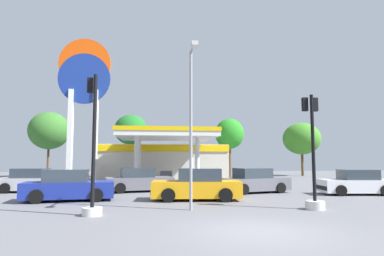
% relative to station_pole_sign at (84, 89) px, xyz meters
% --- Properties ---
extents(ground_plane, '(90.00, 90.00, 0.00)m').
position_rel_station_pole_sign_xyz_m(ground_plane, '(9.13, -19.94, -8.09)').
color(ground_plane, slate).
rests_on(ground_plane, ground).
extents(gas_station, '(11.89, 12.35, 4.31)m').
position_rel_station_pole_sign_xyz_m(gas_station, '(7.09, 2.42, -6.07)').
color(gas_station, beige).
rests_on(gas_station, ground).
extents(station_pole_sign, '(4.46, 0.56, 12.61)m').
position_rel_station_pole_sign_xyz_m(station_pole_sign, '(0.00, 0.00, 0.00)').
color(station_pole_sign, white).
rests_on(station_pole_sign, ground).
extents(car_0, '(4.45, 2.36, 1.53)m').
position_rel_station_pole_sign_xyz_m(car_0, '(1.98, -12.22, -7.39)').
color(car_0, black).
rests_on(car_0, ground).
extents(car_1, '(4.14, 2.16, 1.43)m').
position_rel_station_pole_sign_xyz_m(car_1, '(17.71, -11.21, -7.44)').
color(car_1, black).
rests_on(car_1, ground).
extents(car_2, '(4.51, 2.28, 1.57)m').
position_rel_station_pole_sign_xyz_m(car_2, '(8.26, -12.66, -7.38)').
color(car_2, black).
rests_on(car_2, ground).
extents(car_3, '(4.42, 2.61, 1.48)m').
position_rel_station_pole_sign_xyz_m(car_3, '(5.21, -8.01, -7.41)').
color(car_3, black).
rests_on(car_3, ground).
extents(car_4, '(4.43, 2.73, 1.48)m').
position_rel_station_pole_sign_xyz_m(car_4, '(12.22, -9.48, -7.42)').
color(car_4, black).
rests_on(car_4, ground).
extents(car_5, '(4.15, 2.02, 1.46)m').
position_rel_station_pole_sign_xyz_m(car_5, '(-1.34, -7.53, -7.43)').
color(car_5, black).
rests_on(car_5, ground).
extents(traffic_signal_0, '(0.72, 0.72, 5.19)m').
position_rel_station_pole_sign_xyz_m(traffic_signal_0, '(3.90, -16.73, -6.50)').
color(traffic_signal_0, silver).
rests_on(traffic_signal_0, ground).
extents(traffic_signal_1, '(0.76, 0.76, 4.71)m').
position_rel_station_pole_sign_xyz_m(traffic_signal_1, '(12.63, -16.25, -6.54)').
color(traffic_signal_1, silver).
rests_on(traffic_signal_1, ground).
extents(tree_0, '(4.51, 4.51, 7.36)m').
position_rel_station_pole_sign_xyz_m(tree_0, '(-5.72, 9.68, -2.85)').
color(tree_0, brown).
rests_on(tree_0, ground).
extents(tree_1, '(3.70, 3.70, 7.03)m').
position_rel_station_pole_sign_xyz_m(tree_1, '(3.49, 8.46, -2.78)').
color(tree_1, brown).
rests_on(tree_1, ground).
extents(tree_2, '(3.28, 3.28, 6.62)m').
position_rel_station_pole_sign_xyz_m(tree_2, '(14.66, 7.59, -3.22)').
color(tree_2, brown).
rests_on(tree_2, ground).
extents(tree_3, '(4.53, 4.53, 6.45)m').
position_rel_station_pole_sign_xyz_m(tree_3, '(24.05, 9.31, -3.58)').
color(tree_3, brown).
rests_on(tree_3, ground).
extents(corner_streetlamp, '(0.24, 1.48, 6.54)m').
position_rel_station_pole_sign_xyz_m(corner_streetlamp, '(7.62, -16.10, -4.12)').
color(corner_streetlamp, gray).
rests_on(corner_streetlamp, ground).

